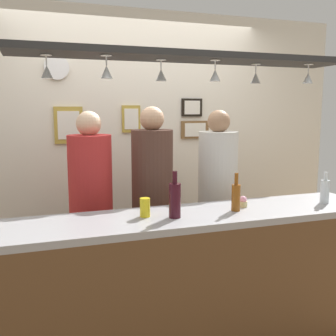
{
  "coord_description": "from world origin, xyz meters",
  "views": [
    {
      "loc": [
        -0.95,
        -2.68,
        1.66
      ],
      "look_at": [
        0.0,
        0.1,
        1.21
      ],
      "focal_mm": 41.99,
      "sensor_mm": 36.0,
      "label": 1
    }
  ],
  "objects_px": {
    "bottle_wine_dark_red": "(175,199)",
    "cupcake": "(243,202)",
    "picture_frame_crest": "(131,119)",
    "picture_frame_upper_small": "(192,108)",
    "person_left_red_shirt": "(91,195)",
    "bottle_beer_amber_tall": "(236,196)",
    "wall_clock": "(56,67)",
    "picture_frame_caricature": "(69,125)",
    "picture_frame_lower_pair": "(195,130)",
    "drink_can": "(145,207)",
    "bottle_soda_clear": "(325,191)",
    "person_middle_brown_shirt": "(152,188)",
    "person_right_white_patterned_shirt": "(218,186)"
  },
  "relations": [
    {
      "from": "picture_frame_lower_pair",
      "to": "picture_frame_caricature",
      "type": "xyz_separation_m",
      "value": [
        -1.26,
        0.0,
        0.06
      ]
    },
    {
      "from": "picture_frame_lower_pair",
      "to": "wall_clock",
      "type": "height_order",
      "value": "wall_clock"
    },
    {
      "from": "person_right_white_patterned_shirt",
      "to": "bottle_beer_amber_tall",
      "type": "bearing_deg",
      "value": -106.86
    },
    {
      "from": "bottle_soda_clear",
      "to": "drink_can",
      "type": "relative_size",
      "value": 1.89
    },
    {
      "from": "bottle_beer_amber_tall",
      "to": "cupcake",
      "type": "relative_size",
      "value": 3.33
    },
    {
      "from": "bottle_wine_dark_red",
      "to": "picture_frame_crest",
      "type": "height_order",
      "value": "picture_frame_crest"
    },
    {
      "from": "wall_clock",
      "to": "picture_frame_lower_pair",
      "type": "bearing_deg",
      "value": 0.26
    },
    {
      "from": "bottle_wine_dark_red",
      "to": "cupcake",
      "type": "bearing_deg",
      "value": 10.86
    },
    {
      "from": "picture_frame_caricature",
      "to": "bottle_beer_amber_tall",
      "type": "bearing_deg",
      "value": -55.94
    },
    {
      "from": "bottle_soda_clear",
      "to": "picture_frame_lower_pair",
      "type": "bearing_deg",
      "value": 106.66
    },
    {
      "from": "person_left_red_shirt",
      "to": "person_middle_brown_shirt",
      "type": "relative_size",
      "value": 0.98
    },
    {
      "from": "cupcake",
      "to": "picture_frame_upper_small",
      "type": "bearing_deg",
      "value": 83.43
    },
    {
      "from": "person_left_red_shirt",
      "to": "bottle_beer_amber_tall",
      "type": "bearing_deg",
      "value": -40.47
    },
    {
      "from": "bottle_beer_amber_tall",
      "to": "picture_frame_crest",
      "type": "xyz_separation_m",
      "value": [
        -0.38,
        1.43,
        0.49
      ]
    },
    {
      "from": "drink_can",
      "to": "person_right_white_patterned_shirt",
      "type": "bearing_deg",
      "value": 39.16
    },
    {
      "from": "drink_can",
      "to": "wall_clock",
      "type": "distance_m",
      "value": 1.75
    },
    {
      "from": "drink_can",
      "to": "picture_frame_upper_small",
      "type": "xyz_separation_m",
      "value": [
        0.88,
        1.38,
        0.64
      ]
    },
    {
      "from": "bottle_soda_clear",
      "to": "bottle_wine_dark_red",
      "type": "bearing_deg",
      "value": -179.27
    },
    {
      "from": "bottle_wine_dark_red",
      "to": "picture_frame_caricature",
      "type": "relative_size",
      "value": 0.88
    },
    {
      "from": "person_right_white_patterned_shirt",
      "to": "bottle_beer_amber_tall",
      "type": "distance_m",
      "value": 0.78
    },
    {
      "from": "bottle_beer_amber_tall",
      "to": "picture_frame_upper_small",
      "type": "xyz_separation_m",
      "value": [
        0.26,
        1.43,
        0.6
      ]
    },
    {
      "from": "drink_can",
      "to": "picture_frame_upper_small",
      "type": "distance_m",
      "value": 1.76
    },
    {
      "from": "bottle_wine_dark_red",
      "to": "bottle_soda_clear",
      "type": "xyz_separation_m",
      "value": [
        1.17,
        0.02,
        -0.03
      ]
    },
    {
      "from": "bottle_wine_dark_red",
      "to": "picture_frame_lower_pair",
      "type": "relative_size",
      "value": 1.0
    },
    {
      "from": "picture_frame_caricature",
      "to": "picture_frame_crest",
      "type": "distance_m",
      "value": 0.59
    },
    {
      "from": "bottle_wine_dark_red",
      "to": "picture_frame_caricature",
      "type": "bearing_deg",
      "value": 109.62
    },
    {
      "from": "bottle_wine_dark_red",
      "to": "wall_clock",
      "type": "xyz_separation_m",
      "value": [
        -0.61,
        1.45,
        0.94
      ]
    },
    {
      "from": "cupcake",
      "to": "picture_frame_caricature",
      "type": "relative_size",
      "value": 0.23
    },
    {
      "from": "person_middle_brown_shirt",
      "to": "person_right_white_patterned_shirt",
      "type": "relative_size",
      "value": 1.02
    },
    {
      "from": "picture_frame_lower_pair",
      "to": "wall_clock",
      "type": "distance_m",
      "value": 1.47
    },
    {
      "from": "picture_frame_crest",
      "to": "bottle_wine_dark_red",
      "type": "bearing_deg",
      "value": -92.83
    },
    {
      "from": "person_middle_brown_shirt",
      "to": "wall_clock",
      "type": "distance_m",
      "value": 1.4
    },
    {
      "from": "person_right_white_patterned_shirt",
      "to": "person_left_red_shirt",
      "type": "bearing_deg",
      "value": 180.0
    },
    {
      "from": "picture_frame_crest",
      "to": "picture_frame_lower_pair",
      "type": "bearing_deg",
      "value": 0.0
    },
    {
      "from": "person_middle_brown_shirt",
      "to": "bottle_beer_amber_tall",
      "type": "xyz_separation_m",
      "value": [
        0.37,
        -0.75,
        0.06
      ]
    },
    {
      "from": "drink_can",
      "to": "wall_clock",
      "type": "xyz_separation_m",
      "value": [
        -0.43,
        1.37,
        0.99
      ]
    },
    {
      "from": "picture_frame_crest",
      "to": "person_right_white_patterned_shirt",
      "type": "bearing_deg",
      "value": -48.76
    },
    {
      "from": "person_middle_brown_shirt",
      "to": "picture_frame_caricature",
      "type": "height_order",
      "value": "same"
    },
    {
      "from": "picture_frame_upper_small",
      "to": "wall_clock",
      "type": "distance_m",
      "value": 1.36
    },
    {
      "from": "bottle_wine_dark_red",
      "to": "wall_clock",
      "type": "relative_size",
      "value": 1.36
    },
    {
      "from": "person_middle_brown_shirt",
      "to": "drink_can",
      "type": "relative_size",
      "value": 13.76
    },
    {
      "from": "cupcake",
      "to": "picture_frame_crest",
      "type": "relative_size",
      "value": 0.3
    },
    {
      "from": "bottle_beer_amber_tall",
      "to": "bottle_soda_clear",
      "type": "distance_m",
      "value": 0.73
    },
    {
      "from": "person_right_white_patterned_shirt",
      "to": "picture_frame_upper_small",
      "type": "height_order",
      "value": "picture_frame_upper_small"
    },
    {
      "from": "picture_frame_caricature",
      "to": "picture_frame_crest",
      "type": "bearing_deg",
      "value": 0.0
    },
    {
      "from": "person_right_white_patterned_shirt",
      "to": "picture_frame_lower_pair",
      "type": "distance_m",
      "value": 0.83
    },
    {
      "from": "picture_frame_caricature",
      "to": "picture_frame_upper_small",
      "type": "distance_m",
      "value": 1.24
    },
    {
      "from": "person_left_red_shirt",
      "to": "bottle_beer_amber_tall",
      "type": "relative_size",
      "value": 6.32
    },
    {
      "from": "picture_frame_crest",
      "to": "picture_frame_upper_small",
      "type": "bearing_deg",
      "value": 0.0
    },
    {
      "from": "person_middle_brown_shirt",
      "to": "picture_frame_upper_small",
      "type": "height_order",
      "value": "picture_frame_upper_small"
    }
  ]
}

